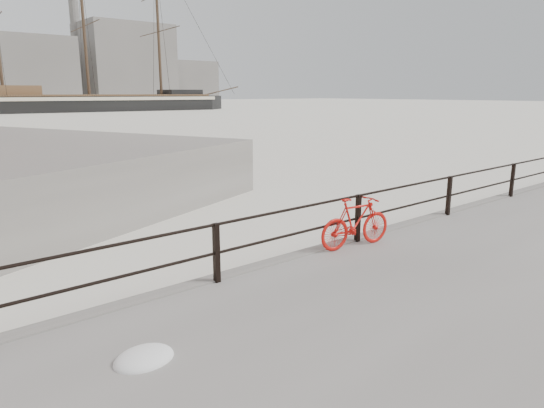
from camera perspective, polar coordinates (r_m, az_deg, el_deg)
ground at (r=13.29m, az=19.25°, el=-2.56°), size 400.00×400.00×0.00m
guardrail at (r=13.03m, az=20.09°, el=0.92°), size 28.00×0.10×1.00m
bicycle at (r=9.83m, az=9.83°, el=-2.13°), size 1.73×0.51×1.03m
barque_black at (r=96.64m, az=-20.55°, el=10.17°), size 62.60×25.67×34.44m
industrial_west at (r=149.85m, az=-28.67°, el=13.60°), size 32.00×18.00×18.00m
industrial_mid at (r=165.50m, az=-16.83°, el=15.44°), size 26.00×20.00×24.00m
industrial_east at (r=180.10m, az=-10.45°, el=13.94°), size 20.00×16.00×14.00m
smokestack at (r=166.29m, az=-22.12°, el=18.52°), size 2.80×2.80×44.00m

